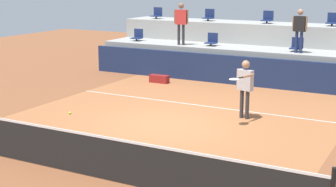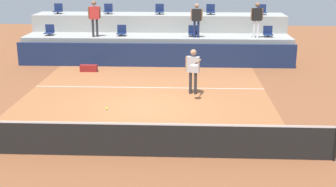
{
  "view_description": "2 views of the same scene",
  "coord_description": "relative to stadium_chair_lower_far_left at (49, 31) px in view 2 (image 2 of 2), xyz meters",
  "views": [
    {
      "loc": [
        6.4,
        -11.73,
        3.95
      ],
      "look_at": [
        0.66,
        -1.03,
        1.16
      ],
      "focal_mm": 53.82,
      "sensor_mm": 36.0,
      "label": 1
    },
    {
      "loc": [
        1.51,
        -14.4,
        4.82
      ],
      "look_at": [
        0.93,
        -1.51,
        0.95
      ],
      "focal_mm": 47.77,
      "sensor_mm": 36.0,
      "label": 2
    }
  ],
  "objects": [
    {
      "name": "seating_tier_lower",
      "position": [
        5.31,
        0.07,
        -0.84
      ],
      "size": [
        13.0,
        1.8,
        1.25
      ],
      "primitive_type": "cube",
      "color": "#9E9E99",
      "rests_on": "ground_plane"
    },
    {
      "name": "stadium_chair_upper_far_left",
      "position": [
        -0.02,
        1.8,
        0.85
      ],
      "size": [
        0.44,
        0.4,
        0.52
      ],
      "color": "#2D2D33",
      "rests_on": "seating_tier_upper"
    },
    {
      "name": "stadium_chair_upper_right",
      "position": [
        7.97,
        1.8,
        0.85
      ],
      "size": [
        0.44,
        0.4,
        0.52
      ],
      "color": "#2D2D33",
      "rests_on": "seating_tier_upper"
    },
    {
      "name": "court_service_line",
      "position": [
        5.31,
        -4.83,
        -1.46
      ],
      "size": [
        9.0,
        0.06,
        0.0
      ],
      "primitive_type": "cube",
      "color": "silver",
      "rests_on": "ground_plane"
    },
    {
      "name": "spectator_in_grey",
      "position": [
        10.03,
        -0.38,
        0.79
      ],
      "size": [
        0.59,
        0.24,
        1.67
      ],
      "color": "white",
      "rests_on": "seating_tier_lower"
    },
    {
      "name": "tennis_net",
      "position": [
        5.31,
        -11.23,
        -0.97
      ],
      "size": [
        10.48,
        0.08,
        1.07
      ],
      "color": "black",
      "rests_on": "ground_plane"
    },
    {
      "name": "stadium_chair_lower_right",
      "position": [
        7.05,
        0.0,
        0.0
      ],
      "size": [
        0.44,
        0.4,
        0.52
      ],
      "color": "#2D2D33",
      "rests_on": "seating_tier_lower"
    },
    {
      "name": "stadium_chair_upper_left",
      "position": [
        2.63,
        1.8,
        0.85
      ],
      "size": [
        0.44,
        0.4,
        0.52
      ],
      "color": "#2D2D33",
      "rests_on": "seating_tier_upper"
    },
    {
      "name": "sponsor_backboard",
      "position": [
        5.31,
        -1.23,
        -0.91
      ],
      "size": [
        13.0,
        0.16,
        1.1
      ],
      "primitive_type": "cube",
      "color": "navy",
      "rests_on": "ground_plane"
    },
    {
      "name": "tennis_player",
      "position": [
        7.02,
        -5.63,
        -0.43
      ],
      "size": [
        0.58,
        1.28,
        1.69
      ],
      "color": "#2D2D33",
      "rests_on": "ground_plane"
    },
    {
      "name": "stadium_chair_lower_far_right",
      "position": [
        10.67,
        0.0,
        0.0
      ],
      "size": [
        0.44,
        0.4,
        0.52
      ],
      "color": "#2D2D33",
      "rests_on": "seating_tier_lower"
    },
    {
      "name": "spectator_leaning_on_rail",
      "position": [
        7.21,
        -0.38,
        0.75
      ],
      "size": [
        0.57,
        0.24,
        1.61
      ],
      "color": "navy",
      "rests_on": "seating_tier_lower"
    },
    {
      "name": "spectator_in_white",
      "position": [
        2.35,
        -0.38,
        0.83
      ],
      "size": [
        0.6,
        0.27,
        1.72
      ],
      "color": "#2D2D33",
      "rests_on": "seating_tier_lower"
    },
    {
      "name": "court_inner_paint",
      "position": [
        5.31,
        -6.23,
        -1.46
      ],
      "size": [
        9.0,
        10.0,
        0.01
      ],
      "primitive_type": "cube",
      "color": "#A36038",
      "rests_on": "ground_plane"
    },
    {
      "name": "stadium_chair_upper_far_right",
      "position": [
        10.61,
        1.8,
        0.85
      ],
      "size": [
        0.44,
        0.4,
        0.52
      ],
      "color": "#2D2D33",
      "rests_on": "seating_tier_upper"
    },
    {
      "name": "tennis_ball",
      "position": [
        4.69,
        -10.49,
        -0.44
      ],
      "size": [
        0.07,
        0.07,
        0.07
      ],
      "color": "#CCE033"
    },
    {
      "name": "ground_plane",
      "position": [
        5.31,
        -7.23,
        -1.46
      ],
      "size": [
        40.0,
        40.0,
        0.0
      ],
      "primitive_type": "plane",
      "color": "brown"
    },
    {
      "name": "stadium_chair_lower_far_left",
      "position": [
        0.0,
        0.0,
        0.0
      ],
      "size": [
        0.44,
        0.4,
        0.52
      ],
      "color": "#2D2D33",
      "rests_on": "seating_tier_lower"
    },
    {
      "name": "seating_tier_upper",
      "position": [
        5.31,
        1.87,
        -0.41
      ],
      "size": [
        13.0,
        1.8,
        2.1
      ],
      "primitive_type": "cube",
      "color": "#9E9E99",
      "rests_on": "ground_plane"
    },
    {
      "name": "stadium_chair_upper_center",
      "position": [
        5.32,
        1.8,
        0.85
      ],
      "size": [
        0.44,
        0.4,
        0.52
      ],
      "color": "#2D2D33",
      "rests_on": "seating_tier_upper"
    },
    {
      "name": "equipment_bag",
      "position": [
        2.38,
        -2.31,
        -1.31
      ],
      "size": [
        0.76,
        0.28,
        0.3
      ],
      "primitive_type": "cube",
      "color": "maroon",
      "rests_on": "ground_plane"
    },
    {
      "name": "stadium_chair_lower_left",
      "position": [
        3.57,
        0.0,
        0.0
      ],
      "size": [
        0.44,
        0.4,
        0.52
      ],
      "color": "#2D2D33",
      "rests_on": "seating_tier_lower"
    }
  ]
}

